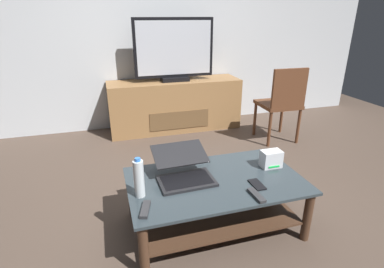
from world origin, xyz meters
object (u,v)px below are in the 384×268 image
Objects in this scene: dining_chair at (282,101)px; router_box at (271,159)px; water_bottle_near at (139,178)px; television at (174,51)px; soundbar_remote at (256,195)px; media_cabinet at (175,105)px; laptop at (184,170)px; tv_remote at (145,209)px; cell_phone at (257,185)px; coffee_table at (215,194)px.

dining_chair is 1.48m from router_box.
router_box is at bearing 6.35° from water_bottle_near.
soundbar_remote is (-0.05, -2.32, -0.63)m from television.
television reaches higher than media_cabinet.
tv_remote is (-0.31, -0.31, -0.05)m from laptop.
dining_chair reaches higher than media_cabinet.
media_cabinet is 12.25× the size of cell_phone.
dining_chair is 3.44× the size of water_bottle_near.
television reaches higher than laptop.
router_box reaches higher than tv_remote.
soundbar_remote is at bearing -17.68° from water_bottle_near.
dining_chair reaches higher than laptop.
television reaches higher than coffee_table.
router_box is 1.07× the size of cell_phone.
media_cabinet is 2.34m from soundbar_remote.
television is 7.17× the size of cell_phone.
coffee_table is at bearing 5.41° from water_bottle_near.
soundbar_remote is (0.17, -0.27, 0.13)m from coffee_table.
laptop is at bearing -102.07° from television.
television is at bearing 85.46° from soundbar_remote.
laptop reaches higher than coffee_table.
tv_remote is (-1.83, -1.48, -0.11)m from dining_chair.
laptop is 3.02× the size of cell_phone.
tv_remote reaches higher than cell_phone.
soundbar_remote is at bearing -91.11° from media_cabinet.
laptop reaches higher than router_box.
cell_phone is (0.24, -0.15, 0.13)m from coffee_table.
laptop is at bearing 177.28° from router_box.
laptop is 2.82× the size of router_box.
tv_remote is at bearing -107.79° from media_cabinet.
media_cabinet is 1.37m from dining_chair.
laptop is at bearing 150.59° from cell_phone.
tv_remote is 1.00× the size of soundbar_remote.
coffee_table is at bearing -96.02° from television.
coffee_table is 1.33× the size of dining_chair.
dining_chair is 2.15× the size of laptop.
cell_phone is at bearing 56.76° from soundbar_remote.
water_bottle_near is (-0.99, -0.11, 0.06)m from router_box.
media_cabinet is at bearing 97.05° from router_box.
coffee_table is 0.58m from water_bottle_near.
dining_chair is (1.32, 1.27, 0.24)m from coffee_table.
cell_phone is at bearing -136.81° from router_box.
television is 2.28m from water_bottle_near.
water_bottle_near reaches higher than tv_remote.
router_box is at bearing 42.46° from cell_phone.
tv_remote is (-0.98, -0.28, -0.05)m from router_box.
media_cabinet is 11.46× the size of router_box.
laptop is (-0.42, -1.98, 0.12)m from media_cabinet.
laptop is at bearing 60.97° from tv_remote.
cell_phone is at bearing -127.20° from dining_chair.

